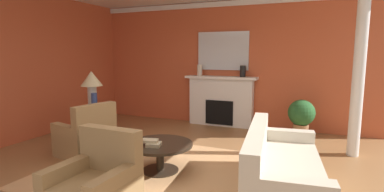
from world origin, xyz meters
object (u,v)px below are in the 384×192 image
Objects in this scene: fireplace at (221,102)px; table_lamp at (92,82)px; sofa at (280,172)px; side_table at (94,122)px; vase_mantel_right at (243,71)px; mantel_mirror at (223,51)px; coffee_table at (160,150)px; vase_on_side_table at (94,101)px; potted_plant at (301,115)px; armchair_near_window at (86,138)px; armchair_facing_fireplace at (95,190)px; vase_mantel_left at (200,70)px.

table_lamp is (-2.02, -2.31, 0.64)m from fireplace.
sofa is (1.81, -3.27, -0.29)m from fireplace.
vase_mantel_right reaches higher than side_table.
sofa is at bearing -61.07° from fireplace.
fireplace reaches higher than sofa.
fireplace is at bearing -90.00° from mantel_mirror.
mantel_mirror is at bearing 90.52° from coffee_table.
vase_mantel_right is (2.57, 2.26, 0.15)m from table_lamp.
vase_on_side_table reaches higher than potted_plant.
mantel_mirror is 3.48m from side_table.
side_table is at bearing -138.72° from vase_mantel_right.
fireplace reaches higher than vase_on_side_table.
table_lamp is at bearing 90.00° from side_table.
vase_on_side_table reaches higher than armchair_near_window.
fireplace is 1.39× the size of mantel_mirror.
armchair_facing_fireplace is (-0.01, -4.72, -1.56)m from mantel_mirror.
table_lamp is (-3.83, 0.96, 0.93)m from sofa.
armchair_facing_fireplace is 4.71m from vase_mantel_left.
potted_plant is (2.47, -0.38, -0.89)m from vase_mantel_left.
vase_mantel_left reaches higher than fireplace.
table_lamp is 3.42m from vase_mantel_right.
coffee_table is at bearing 88.16° from armchair_facing_fireplace.
sofa is at bearing -14.11° from side_table.
armchair_near_window reaches higher than sofa.
mantel_mirror reaches higher than armchair_facing_fireplace.
vase_mantel_left is at bearing 71.73° from armchair_near_window.
vase_on_side_table is at bearing -126.30° from mantel_mirror.
vase_mantel_left reaches higher than potted_plant.
armchair_near_window and armchair_facing_fireplace have the same top height.
vase_mantel_left reaches higher than armchair_facing_fireplace.
vase_mantel_left is (-2.36, 3.22, 1.08)m from sofa.
vase_mantel_left reaches higher than table_lamp.
table_lamp is at bearing 131.14° from armchair_facing_fireplace.
armchair_near_window is at bearing 134.60° from armchair_facing_fireplace.
sofa is at bearing -53.79° from vase_mantel_left.
mantel_mirror is 4.15m from sofa.
fireplace is 1.97m from potted_plant.
armchair_near_window is at bearing -108.27° from vase_mantel_left.
mantel_mirror is at bearing 64.09° from armchair_near_window.
fireplace is 2.40× the size of table_lamp.
side_table is 2.55× the size of vase_mantel_right.
fireplace is 3.07m from side_table.
potted_plant reaches higher than side_table.
armchair_facing_fireplace is 0.95× the size of coffee_table.
side_table is 0.50m from vase_on_side_table.
table_lamp reaches higher than vase_on_side_table.
mantel_mirror is 0.75m from vase_mantel_right.
table_lamp is 2.70m from vase_mantel_left.
armchair_near_window is 0.96× the size of coffee_table.
vase_mantel_left is (-0.54, 4.55, 1.08)m from armchair_facing_fireplace.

